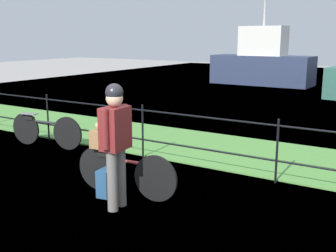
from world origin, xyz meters
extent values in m
plane|color=#9E9993|center=(0.00, 0.00, 0.00)|extent=(60.00, 60.00, 0.00)
cube|color=#569342|center=(0.00, 3.32, 0.01)|extent=(27.00, 2.40, 0.03)
plane|color=#426684|center=(0.00, 13.29, 0.00)|extent=(30.00, 30.00, 0.00)
cylinder|color=black|center=(-3.86, 2.03, 0.51)|extent=(0.04, 0.04, 1.03)
cylinder|color=black|center=(-1.29, 2.03, 0.51)|extent=(0.04, 0.04, 1.03)
cylinder|color=black|center=(1.29, 2.03, 0.51)|extent=(0.04, 0.04, 1.03)
cylinder|color=black|center=(0.00, 2.03, 0.36)|extent=(18.00, 0.03, 0.03)
cylinder|color=black|center=(0.00, 2.03, 0.92)|extent=(18.00, 0.03, 0.03)
cylinder|color=black|center=(0.10, 0.41, 0.33)|extent=(0.66, 0.10, 0.66)
cylinder|color=black|center=(-0.88, 0.32, 0.33)|extent=(0.66, 0.10, 0.66)
cylinder|color=#9E2D2D|center=(-0.39, 0.36, 0.51)|extent=(0.77, 0.11, 0.04)
cube|color=black|center=(-0.76, 0.33, 0.56)|extent=(0.21, 0.11, 0.06)
cube|color=slate|center=(-0.76, 0.33, 0.65)|extent=(0.37, 0.19, 0.02)
cube|color=olive|center=(-0.76, 0.33, 0.80)|extent=(0.36, 0.28, 0.27)
ellipsoid|color=tan|center=(-0.76, 0.33, 0.99)|extent=(0.29, 0.16, 0.13)
sphere|color=tan|center=(-0.64, 0.34, 1.05)|extent=(0.11, 0.11, 0.11)
cylinder|color=slate|center=(-0.21, 0.03, 0.41)|extent=(0.14, 0.14, 0.82)
cylinder|color=slate|center=(-0.19, -0.17, 0.41)|extent=(0.14, 0.14, 0.82)
cube|color=maroon|center=(-0.20, -0.07, 1.10)|extent=(0.29, 0.42, 0.56)
cylinder|color=maroon|center=(-0.22, 0.15, 1.13)|extent=(0.10, 0.10, 0.50)
cylinder|color=maroon|center=(-0.18, -0.29, 1.13)|extent=(0.10, 0.10, 0.50)
sphere|color=tan|center=(-0.20, -0.07, 1.49)|extent=(0.22, 0.22, 0.22)
sphere|color=black|center=(-0.20, -0.07, 1.57)|extent=(0.23, 0.23, 0.23)
cube|color=#28517A|center=(-0.61, 0.18, 0.20)|extent=(0.22, 0.30, 0.40)
cylinder|color=black|center=(-2.94, 1.71, 0.34)|extent=(0.68, 0.14, 0.68)
cylinder|color=black|center=(-4.01, 1.55, 0.34)|extent=(0.68, 0.14, 0.68)
cylinder|color=#2D2D33|center=(-3.48, 1.63, 0.52)|extent=(0.84, 0.17, 0.04)
cube|color=black|center=(-3.89, 1.57, 0.58)|extent=(0.21, 0.12, 0.06)
cube|color=slate|center=(-3.89, 1.57, 0.67)|extent=(0.38, 0.21, 0.02)
cube|color=#2D3856|center=(-3.77, 15.25, 0.69)|extent=(4.73, 1.83, 1.37)
cube|color=silver|center=(-3.77, 15.25, 2.06)|extent=(2.09, 1.26, 1.37)
cylinder|color=#B2B2B2|center=(-3.77, 15.25, 3.54)|extent=(0.10, 0.10, 1.60)
camera|label=1|loc=(3.20, -4.15, 2.26)|focal=44.57mm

